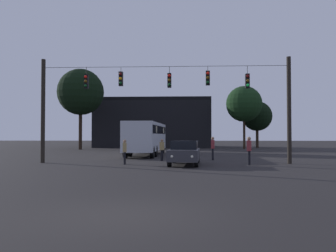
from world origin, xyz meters
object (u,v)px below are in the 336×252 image
object	(u,v)px
city_bus	(147,135)
pedestrian_near_bus	(162,149)
pedestrian_crossing_center	(249,149)
pedestrian_crossing_right	(213,147)
car_near_right	(185,152)
tree_left_silhouette	(244,104)
pedestrian_crossing_left	(125,150)
tree_right_far	(81,92)
tree_behind_building	(257,116)

from	to	relation	value
city_bus	pedestrian_near_bus	bearing A→B (deg)	-74.67
pedestrian_crossing_center	pedestrian_crossing_right	xyz separation A→B (m)	(-1.93, 4.24, -0.02)
pedestrian_crossing_center	pedestrian_near_bus	world-z (taller)	pedestrian_crossing_center
car_near_right	pedestrian_crossing_right	xyz separation A→B (m)	(2.12, 4.31, 0.20)
city_bus	car_near_right	bearing A→B (deg)	-71.06
pedestrian_near_bus	pedestrian_crossing_center	bearing A→B (deg)	-30.50
city_bus	tree_left_silhouette	xyz separation A→B (m)	(11.63, 15.26, 4.24)
pedestrian_near_bus	car_near_right	bearing A→B (deg)	-64.27
pedestrian_crossing_left	tree_right_far	size ratio (longest dim) A/B	0.15
city_bus	tree_right_far	xyz separation A→B (m)	(-10.06, 12.54, 5.64)
pedestrian_near_bus	tree_right_far	xyz separation A→B (m)	(-11.95, 19.42, 6.62)
city_bus	pedestrian_crossing_right	distance (m)	8.30
pedestrian_near_bus	pedestrian_crossing_left	bearing A→B (deg)	-123.56
city_bus	pedestrian_crossing_center	xyz separation A→B (m)	(7.59, -10.24, -0.85)
city_bus	tree_left_silhouette	distance (m)	19.65
car_near_right	tree_behind_building	distance (m)	32.56
pedestrian_crossing_right	tree_right_far	world-z (taller)	tree_right_far
tree_left_silhouette	tree_right_far	size ratio (longest dim) A/B	0.81
city_bus	tree_behind_building	bearing A→B (deg)	54.49
pedestrian_crossing_left	pedestrian_near_bus	xyz separation A→B (m)	(2.18, 3.28, -0.01)
tree_behind_building	pedestrian_crossing_center	bearing A→B (deg)	-102.59
car_near_right	tree_right_far	world-z (taller)	tree_right_far
car_near_right	tree_left_silhouette	bearing A→B (deg)	72.46
city_bus	pedestrian_crossing_left	xyz separation A→B (m)	(-0.29, -10.17, -0.97)
pedestrian_near_bus	tree_right_far	world-z (taller)	tree_right_far
pedestrian_crossing_right	tree_right_far	xyz separation A→B (m)	(-15.72, 18.55, 6.51)
pedestrian_crossing_right	pedestrian_crossing_center	bearing A→B (deg)	-65.54
city_bus	car_near_right	distance (m)	10.96
tree_right_far	pedestrian_crossing_right	bearing A→B (deg)	-49.71
pedestrian_crossing_center	tree_behind_building	size ratio (longest dim) A/B	0.26
car_near_right	tree_behind_building	xyz separation A→B (m)	(10.84, 30.46, 3.90)
pedestrian_crossing_left	tree_left_silhouette	distance (m)	28.57
city_bus	tree_left_silhouette	size ratio (longest dim) A/B	1.30
tree_behind_building	tree_right_far	world-z (taller)	tree_right_far
car_near_right	tree_right_far	size ratio (longest dim) A/B	0.42
pedestrian_near_bus	tree_behind_building	size ratio (longest dim) A/B	0.23
tree_behind_building	pedestrian_crossing_right	bearing A→B (deg)	-108.43
pedestrian_crossing_right	city_bus	bearing A→B (deg)	133.29
pedestrian_crossing_left	tree_right_far	bearing A→B (deg)	113.28
pedestrian_crossing_left	tree_left_silhouette	size ratio (longest dim) A/B	0.19
pedestrian_near_bus	tree_left_silhouette	distance (m)	24.75
tree_left_silhouette	tree_behind_building	bearing A→B (deg)	60.61
city_bus	pedestrian_crossing_left	distance (m)	10.22
pedestrian_crossing_left	tree_left_silhouette	xyz separation A→B (m)	(11.92, 25.43, 5.21)
pedestrian_crossing_center	pedestrian_crossing_right	distance (m)	4.65
pedestrian_crossing_right	tree_right_far	distance (m)	25.17
city_bus	pedestrian_crossing_right	bearing A→B (deg)	-46.71
car_near_right	tree_left_silhouette	xyz separation A→B (m)	(8.09, 25.58, 5.31)
tree_right_far	tree_left_silhouette	bearing A→B (deg)	7.16
tree_behind_building	tree_right_far	bearing A→B (deg)	-162.71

